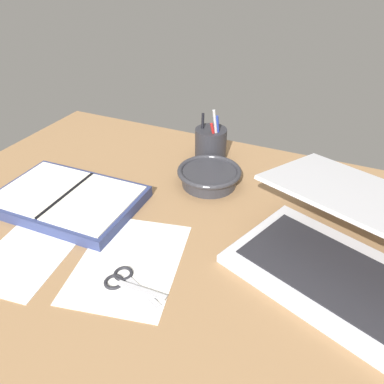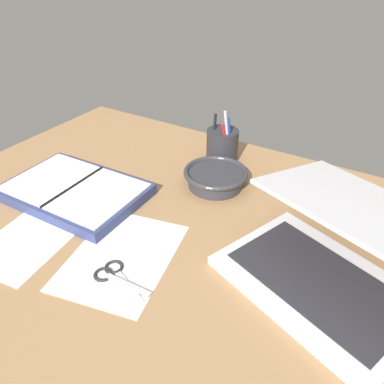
% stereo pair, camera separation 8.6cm
% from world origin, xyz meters
% --- Properties ---
extents(desk_top, '(1.40, 1.00, 0.02)m').
position_xyz_m(desk_top, '(0.00, 0.00, 0.01)').
color(desk_top, '#936D47').
rests_on(desk_top, ground).
extents(laptop, '(0.45, 0.45, 0.16)m').
position_xyz_m(laptop, '(0.32, 0.04, 0.08)').
color(laptop, silver).
rests_on(laptop, desk_top).
extents(bowl, '(0.17, 0.17, 0.05)m').
position_xyz_m(bowl, '(-0.03, 0.22, 0.05)').
color(bowl, '#2D2D33').
rests_on(bowl, desk_top).
extents(pen_cup, '(0.09, 0.09, 0.17)m').
position_xyz_m(pen_cup, '(-0.08, 0.35, 0.07)').
color(pen_cup, '#28282D').
rests_on(pen_cup, desk_top).
extents(planner, '(0.36, 0.24, 0.03)m').
position_xyz_m(planner, '(-0.31, -0.01, 0.04)').
color(planner, navy).
rests_on(planner, desk_top).
extents(scissors, '(0.13, 0.07, 0.01)m').
position_xyz_m(scissors, '(-0.04, -0.17, 0.02)').
color(scissors, '#B7B7BC').
rests_on(scissors, desk_top).
extents(paper_sheet_front, '(0.26, 0.31, 0.00)m').
position_xyz_m(paper_sheet_front, '(-0.06, -0.12, 0.02)').
color(paper_sheet_front, white).
rests_on(paper_sheet_front, desk_top).
extents(paper_sheet_beside_planner, '(0.20, 0.24, 0.00)m').
position_xyz_m(paper_sheet_beside_planner, '(-0.27, -0.19, 0.02)').
color(paper_sheet_beside_planner, white).
rests_on(paper_sheet_beside_planner, desk_top).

